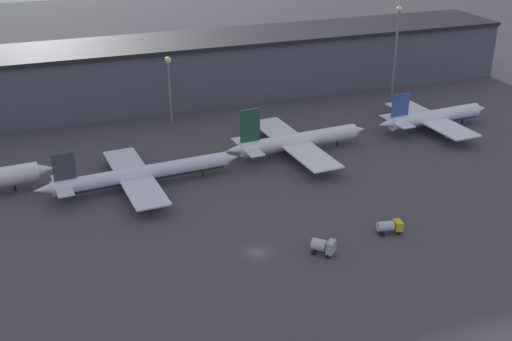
{
  "coord_description": "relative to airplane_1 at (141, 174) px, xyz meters",
  "views": [
    {
      "loc": [
        -36.64,
        -99.69,
        66.66
      ],
      "look_at": [
        8.15,
        23.65,
        6.0
      ],
      "focal_mm": 45.0,
      "sensor_mm": 36.0,
      "label": 1
    }
  ],
  "objects": [
    {
      "name": "lamp_post_1",
      "position": [
        16.46,
        39.95,
        9.81
      ],
      "size": [
        1.8,
        1.8,
        19.73
      ],
      "color": "slate",
      "rests_on": "ground"
    },
    {
      "name": "airplane_2",
      "position": [
        42.25,
        6.02,
        0.26
      ],
      "size": [
        41.04,
        38.29,
        14.03
      ],
      "rotation": [
        0.0,
        0.0,
        0.07
      ],
      "color": "white",
      "rests_on": "ground"
    },
    {
      "name": "terminal_building",
      "position": [
        15.74,
        59.0,
        6.76
      ],
      "size": [
        241.23,
        26.21,
        19.71
      ],
      "color": "#4C515B",
      "rests_on": "ground"
    },
    {
      "name": "service_vehicle_2",
      "position": [
        43.45,
        -38.77,
        -1.54
      ],
      "size": [
        5.4,
        3.21,
        2.75
      ],
      "rotation": [
        0.0,
        0.0,
        -0.17
      ],
      "color": "gold",
      "rests_on": "ground"
    },
    {
      "name": "ground",
      "position": [
        15.74,
        -36.61,
        -3.14
      ],
      "size": [
        600.0,
        600.0,
        0.0
      ],
      "primitive_type": "plane",
      "color": "#423F44"
    },
    {
      "name": "lamp_post_2",
      "position": [
        91.09,
        39.95,
        15.09
      ],
      "size": [
        1.8,
        1.8,
        29.28
      ],
      "color": "slate",
      "rests_on": "ground"
    },
    {
      "name": "service_vehicle_0",
      "position": [
        27.34,
        -41.35,
        -1.37
      ],
      "size": [
        4.85,
        4.82,
        3.14
      ],
      "rotation": [
        0.0,
        0.0,
        -0.78
      ],
      "color": "#9EA3A8",
      "rests_on": "ground"
    },
    {
      "name": "airplane_3",
      "position": [
        85.77,
        8.66,
        0.4
      ],
      "size": [
        37.78,
        33.25,
        12.25
      ],
      "rotation": [
        0.0,
        0.0,
        0.07
      ],
      "color": "white",
      "rests_on": "ground"
    },
    {
      "name": "airplane_1",
      "position": [
        0.0,
        0.0,
        0.0
      ],
      "size": [
        48.83,
        34.47,
        11.43
      ],
      "rotation": [
        0.0,
        0.0,
        0.07
      ],
      "color": "silver",
      "rests_on": "ground"
    }
  ]
}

